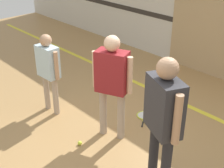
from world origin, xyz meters
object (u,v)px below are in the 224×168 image
object	(u,v)px
person_student_right	(164,113)
tennis_ball_near_instructor	(80,143)
racket_spare_on_floor	(144,116)
person_instructor	(112,77)
tennis_ball_by_spare_racket	(144,120)
person_student_left	(48,66)

from	to	relation	value
person_student_right	tennis_ball_near_instructor	world-z (taller)	person_student_right
racket_spare_on_floor	person_instructor	bearing A→B (deg)	-34.81
person_student_right	tennis_ball_by_spare_racket	bearing A→B (deg)	-17.53
person_student_right	racket_spare_on_floor	size ratio (longest dim) A/B	3.57
person_student_left	racket_spare_on_floor	size ratio (longest dim) A/B	2.90
person_student_right	tennis_ball_near_instructor	distance (m)	1.72
person_student_left	racket_spare_on_floor	world-z (taller)	person_student_left
person_instructor	tennis_ball_near_instructor	xyz separation A→B (m)	(-0.14, -0.54, -1.00)
person_instructor	tennis_ball_near_instructor	world-z (taller)	person_instructor
tennis_ball_by_spare_racket	person_instructor	bearing A→B (deg)	-99.83
racket_spare_on_floor	person_student_right	bearing A→B (deg)	12.92
person_student_left	tennis_ball_by_spare_racket	distance (m)	1.88
person_student_right	tennis_ball_by_spare_racket	xyz separation A→B (m)	(-1.08, 0.95, -1.06)
person_student_right	person_student_left	bearing A→B (deg)	23.62
person_student_left	tennis_ball_by_spare_racket	bearing A→B (deg)	31.35
person_instructor	racket_spare_on_floor	distance (m)	1.28
person_student_left	tennis_ball_near_instructor	distance (m)	1.44
person_student_right	tennis_ball_by_spare_racket	world-z (taller)	person_student_right
person_instructor	tennis_ball_near_instructor	bearing A→B (deg)	-127.94
person_instructor	racket_spare_on_floor	size ratio (longest dim) A/B	3.35
racket_spare_on_floor	tennis_ball_near_instructor	xyz separation A→B (m)	(-0.14, -1.32, 0.02)
person_student_left	tennis_ball_by_spare_racket	xyz separation A→B (m)	(1.38, 0.94, -0.86)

